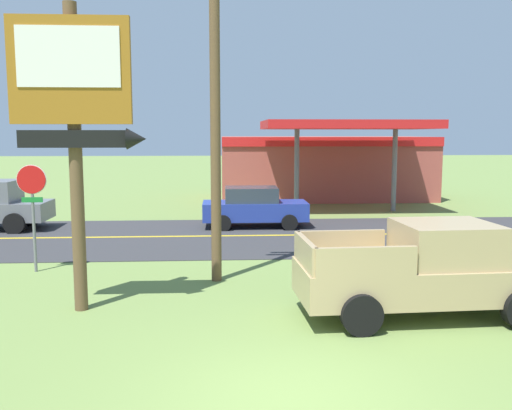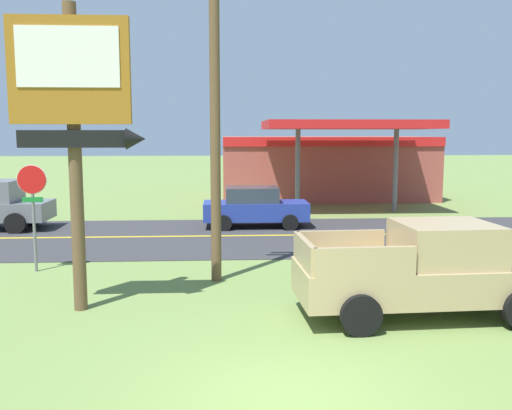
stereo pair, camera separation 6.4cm
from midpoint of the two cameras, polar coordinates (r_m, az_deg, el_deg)
name	(u,v)px [view 2 (the right image)]	position (r m, az deg, el deg)	size (l,w,h in m)	color
ground_plane	(288,399)	(8.57, 3.45, -19.00)	(180.00, 180.00, 0.00)	olive
road_asphalt	(248,236)	(21.00, -0.69, -3.13)	(140.00, 8.00, 0.02)	#333335
road_centre_line	(248,236)	(21.00, -0.69, -3.10)	(126.00, 0.20, 0.01)	gold
motel_sign	(75,106)	(12.32, -17.69, 9.46)	(2.72, 0.54, 6.44)	brown
stop_sign	(33,199)	(16.50, -21.50, 0.60)	(0.80, 0.08, 2.95)	slate
utility_pole	(215,100)	(14.35, -4.04, 10.56)	(1.72, 0.26, 8.71)	brown
gas_station	(326,165)	(33.33, 7.12, 4.00)	(12.00, 11.50, 4.40)	#A84C42
pickup_tan_parked_on_lawn	(426,271)	(12.30, 16.93, -6.36)	(5.29, 2.43, 1.96)	tan
car_blue_near_lane	(255,207)	(22.86, -0.05, -0.20)	(4.20, 2.00, 1.64)	#233893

